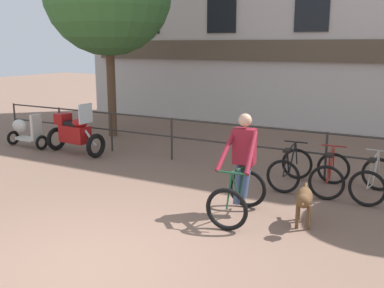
{
  "coord_description": "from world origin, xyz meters",
  "views": [
    {
      "loc": [
        3.81,
        -4.04,
        2.8
      ],
      "look_at": [
        -0.01,
        2.86,
        1.05
      ],
      "focal_mm": 42.0,
      "sensor_mm": 36.0,
      "label": 1
    }
  ],
  "objects_px": {
    "parked_bicycle_near_lamp": "(290,169)",
    "parked_bicycle_mid_left": "(330,174)",
    "dog": "(304,199)",
    "parked_motorcycle": "(75,133)",
    "cyclist_with_bike": "(241,171)",
    "parked_bicycle_mid_right": "(373,180)",
    "parked_scooter": "(25,131)"
  },
  "relations": [
    {
      "from": "parked_bicycle_near_lamp",
      "to": "parked_bicycle_mid_right",
      "type": "xyz_separation_m",
      "value": [
        1.57,
        0.0,
        0.0
      ]
    },
    {
      "from": "parked_bicycle_near_lamp",
      "to": "parked_bicycle_mid_left",
      "type": "height_order",
      "value": "same"
    },
    {
      "from": "parked_motorcycle",
      "to": "parked_bicycle_mid_right",
      "type": "xyz_separation_m",
      "value": [
        7.3,
        0.05,
        -0.2
      ]
    },
    {
      "from": "dog",
      "to": "parked_motorcycle",
      "type": "bearing_deg",
      "value": 151.64
    },
    {
      "from": "parked_bicycle_mid_right",
      "to": "parked_scooter",
      "type": "relative_size",
      "value": 0.89
    },
    {
      "from": "parked_scooter",
      "to": "parked_motorcycle",
      "type": "bearing_deg",
      "value": -84.58
    },
    {
      "from": "parked_bicycle_mid_right",
      "to": "parked_motorcycle",
      "type": "bearing_deg",
      "value": 4.0
    },
    {
      "from": "parked_motorcycle",
      "to": "parked_bicycle_mid_right",
      "type": "distance_m",
      "value": 7.31
    },
    {
      "from": "parked_motorcycle",
      "to": "parked_bicycle_near_lamp",
      "type": "height_order",
      "value": "parked_motorcycle"
    },
    {
      "from": "parked_motorcycle",
      "to": "parked_bicycle_near_lamp",
      "type": "xyz_separation_m",
      "value": [
        5.73,
        0.05,
        -0.2
      ]
    },
    {
      "from": "cyclist_with_bike",
      "to": "parked_motorcycle",
      "type": "distance_m",
      "value": 5.81
    },
    {
      "from": "cyclist_with_bike",
      "to": "parked_bicycle_near_lamp",
      "type": "bearing_deg",
      "value": 77.22
    },
    {
      "from": "parked_motorcycle",
      "to": "parked_bicycle_mid_left",
      "type": "distance_m",
      "value": 6.52
    },
    {
      "from": "parked_motorcycle",
      "to": "parked_bicycle_mid_right",
      "type": "height_order",
      "value": "parked_motorcycle"
    },
    {
      "from": "dog",
      "to": "parked_bicycle_near_lamp",
      "type": "bearing_deg",
      "value": 100.25
    },
    {
      "from": "dog",
      "to": "cyclist_with_bike",
      "type": "bearing_deg",
      "value": 169.6
    },
    {
      "from": "cyclist_with_bike",
      "to": "parked_scooter",
      "type": "bearing_deg",
      "value": 160.2
    },
    {
      "from": "parked_bicycle_mid_right",
      "to": "parked_scooter",
      "type": "height_order",
      "value": "parked_scooter"
    },
    {
      "from": "parked_scooter",
      "to": "cyclist_with_bike",
      "type": "bearing_deg",
      "value": -101.56
    },
    {
      "from": "cyclist_with_bike",
      "to": "parked_bicycle_near_lamp",
      "type": "height_order",
      "value": "cyclist_with_bike"
    },
    {
      "from": "parked_bicycle_near_lamp",
      "to": "parked_bicycle_mid_right",
      "type": "relative_size",
      "value": 0.98
    },
    {
      "from": "parked_bicycle_mid_right",
      "to": "parked_bicycle_mid_left",
      "type": "bearing_deg",
      "value": 3.61
    },
    {
      "from": "parked_bicycle_near_lamp",
      "to": "parked_bicycle_mid_left",
      "type": "xyz_separation_m",
      "value": [
        0.79,
        0.0,
        0.0
      ]
    },
    {
      "from": "dog",
      "to": "parked_motorcycle",
      "type": "height_order",
      "value": "parked_motorcycle"
    },
    {
      "from": "dog",
      "to": "parked_bicycle_mid_right",
      "type": "bearing_deg",
      "value": 56.23
    },
    {
      "from": "parked_motorcycle",
      "to": "parked_bicycle_mid_left",
      "type": "height_order",
      "value": "parked_motorcycle"
    },
    {
      "from": "parked_bicycle_mid_left",
      "to": "cyclist_with_bike",
      "type": "bearing_deg",
      "value": 57.06
    },
    {
      "from": "dog",
      "to": "parked_bicycle_mid_left",
      "type": "bearing_deg",
      "value": 78.29
    },
    {
      "from": "parked_bicycle_near_lamp",
      "to": "parked_bicycle_mid_right",
      "type": "height_order",
      "value": "same"
    },
    {
      "from": "parked_bicycle_mid_left",
      "to": "parked_bicycle_mid_right",
      "type": "xyz_separation_m",
      "value": [
        0.78,
        -0.0,
        0.0
      ]
    },
    {
      "from": "cyclist_with_bike",
      "to": "parked_bicycle_mid_left",
      "type": "xyz_separation_m",
      "value": [
        1.04,
        1.98,
        -0.41
      ]
    },
    {
      "from": "parked_scooter",
      "to": "parked_bicycle_mid_right",
      "type": "bearing_deg",
      "value": -86.4
    }
  ]
}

